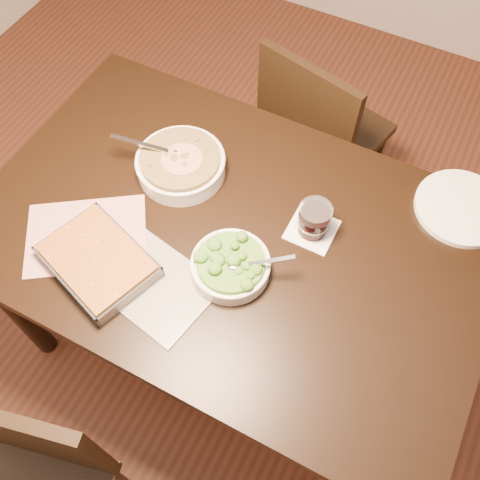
% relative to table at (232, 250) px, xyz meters
% --- Properties ---
extents(ground, '(4.00, 4.00, 0.00)m').
position_rel_table_xyz_m(ground, '(0.00, 0.00, -0.65)').
color(ground, '#401E12').
rests_on(ground, ground).
extents(table, '(1.40, 0.90, 0.75)m').
position_rel_table_xyz_m(table, '(0.00, 0.00, 0.00)').
color(table, black).
rests_on(table, ground).
extents(magazine_a, '(0.39, 0.37, 0.01)m').
position_rel_table_xyz_m(magazine_a, '(-0.34, -0.19, 0.10)').
color(magazine_a, '#A12E45').
rests_on(magazine_a, table).
extents(magazine_b, '(0.34, 0.27, 0.01)m').
position_rel_table_xyz_m(magazine_b, '(-0.11, -0.23, 0.10)').
color(magazine_b, '#25262D').
rests_on(magazine_b, table).
extents(coaster, '(0.12, 0.12, 0.00)m').
position_rel_table_xyz_m(coaster, '(0.19, 0.11, 0.10)').
color(coaster, white).
rests_on(coaster, table).
extents(stew_bowl, '(0.28, 0.26, 0.10)m').
position_rel_table_xyz_m(stew_bowl, '(-0.23, 0.12, 0.13)').
color(stew_bowl, white).
rests_on(stew_bowl, table).
extents(broccoli_bowl, '(0.22, 0.21, 0.08)m').
position_rel_table_xyz_m(broccoli_bowl, '(0.05, -0.10, 0.12)').
color(broccoli_bowl, white).
rests_on(broccoli_bowl, table).
extents(baking_dish, '(0.33, 0.29, 0.05)m').
position_rel_table_xyz_m(baking_dish, '(-0.26, -0.25, 0.12)').
color(baking_dish, silver).
rests_on(baking_dish, table).
extents(wine_tumbler, '(0.09, 0.09, 0.10)m').
position_rel_table_xyz_m(wine_tumbler, '(0.19, 0.11, 0.15)').
color(wine_tumbler, black).
rests_on(wine_tumbler, coaster).
extents(dinner_plate, '(0.26, 0.26, 0.02)m').
position_rel_table_xyz_m(dinner_plate, '(0.53, 0.36, 0.10)').
color(dinner_plate, white).
rests_on(dinner_plate, table).
extents(chair_far, '(0.48, 0.48, 0.84)m').
position_rel_table_xyz_m(chair_far, '(-0.01, 0.70, -0.18)').
color(chair_far, black).
rests_on(chair_far, ground).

